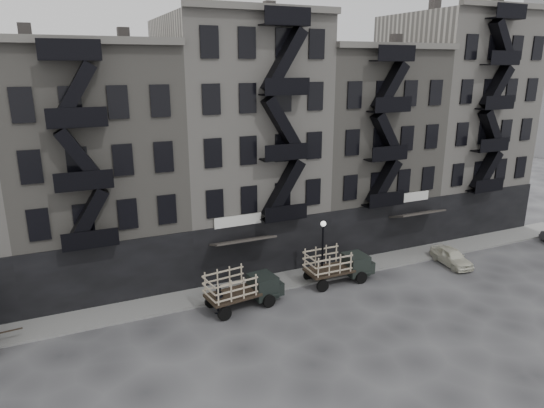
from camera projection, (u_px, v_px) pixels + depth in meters
name	position (u px, v px, depth m)	size (l,w,h in m)	color
ground	(300.00, 308.00, 28.87)	(140.00, 140.00, 0.00)	#38383A
sidewalk	(274.00, 282.00, 32.13)	(55.00, 2.50, 0.15)	slate
building_midwest	(95.00, 168.00, 31.43)	(10.00, 11.35, 16.20)	slate
building_center	(239.00, 143.00, 35.10)	(10.00, 11.35, 18.20)	#A39E96
building_mideast	(355.00, 147.00, 39.34)	(10.00, 11.35, 16.20)	slate
building_east	(451.00, 123.00, 42.88)	(10.00, 11.35, 19.20)	#A39E96
lamp_post	(323.00, 243.00, 31.56)	(0.36, 0.36, 4.28)	black
stake_truck_west	(243.00, 286.00, 28.68)	(4.89, 2.44, 2.36)	black
stake_truck_east	(338.00, 263.00, 32.02)	(4.73, 1.98, 2.36)	black
car_east	(451.00, 257.00, 34.96)	(1.48, 3.67, 1.25)	beige
pedestrian_mid	(218.00, 299.00, 28.10)	(0.85, 0.66, 1.75)	black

